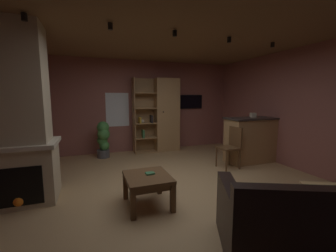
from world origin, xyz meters
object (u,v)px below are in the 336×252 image
Objects in this scene: bookshelf_cabinet at (164,115)px; coffee_table at (148,181)px; tissue_box at (253,115)px; table_book_0 at (150,173)px; potted_floor_plant at (103,139)px; dining_chair at (231,144)px; stone_fireplace at (19,124)px; kitchen_bar_counter at (254,139)px; leather_couch at (304,226)px; wall_mounted_tv at (191,102)px.

coffee_table is (-1.29, -3.07, -0.68)m from bookshelf_cabinet.
coffee_table is (-2.99, -1.31, -0.78)m from tissue_box.
potted_floor_plant reaches higher than table_book_0.
potted_floor_plant is (-2.65, 1.83, -0.02)m from dining_chair.
potted_floor_plant is at bearing 100.04° from table_book_0.
bookshelf_cabinet reaches higher than tissue_box.
coffee_table is 2.91m from potted_floor_plant.
stone_fireplace is 3.80m from bookshelf_cabinet.
potted_floor_plant is at bearing 145.32° from dining_chair.
potted_floor_plant is at bearing -173.42° from bookshelf_cabinet.
kitchen_bar_counter is 12.03× the size of tissue_box.
leather_couch is at bearing -91.06° from bookshelf_cabinet.
stone_fireplace is at bearing -176.15° from dining_chair.
tissue_box is 0.16× the size of wall_mounted_tv.
leather_couch reaches higher than coffee_table.
bookshelf_cabinet is (3.02, 2.30, -0.14)m from stone_fireplace.
tissue_box is 3.43m from leather_couch.
kitchen_bar_counter is at bearing -24.80° from potted_floor_plant.
leather_couch is 1.91× the size of dining_chair.
dining_chair is at bearing 24.88° from table_book_0.
tissue_box is at bearing -69.88° from wall_mounted_tv.
stone_fireplace is 2.86× the size of dining_chair.
leather_couch is 2.30× the size of wall_mounted_tv.
stone_fireplace reaches higher than dining_chair.
dining_chair is (2.20, 1.04, 0.16)m from coffee_table.
stone_fireplace reaches higher than kitchen_bar_counter.
stone_fireplace is 3.99m from dining_chair.
bookshelf_cabinet is at bearing 113.91° from dining_chair.
bookshelf_cabinet is 16.90× the size of table_book_0.
dining_chair is (-0.80, -0.27, -0.62)m from tissue_box.
bookshelf_cabinet reaches higher than dining_chair.
stone_fireplace reaches higher than table_book_0.
bookshelf_cabinet reaches higher than table_book_0.
kitchen_bar_counter is (4.75, 0.49, -0.64)m from stone_fireplace.
kitchen_bar_counter is 11.51× the size of table_book_0.
bookshelf_cabinet is 2.30× the size of dining_chair.
table_book_0 is 0.16× the size of wall_mounted_tv.
table_book_0 is (0.05, 0.04, 0.10)m from coffee_table.
tissue_box is 0.13× the size of dining_chair.
dining_chair is (-0.83, -0.23, -0.02)m from kitchen_bar_counter.
kitchen_bar_counter reaches higher than leather_couch.
stone_fireplace reaches higher than bookshelf_cabinet.
kitchen_bar_counter reaches higher than potted_floor_plant.
bookshelf_cabinet reaches higher than coffee_table.
coffee_table is 0.12m from table_book_0.
leather_couch is (-1.81, -2.77, -0.24)m from kitchen_bar_counter.
table_book_0 is at bearing -155.12° from dining_chair.
dining_chair is at bearing -164.58° from kitchen_bar_counter.
dining_chair is at bearing -91.86° from wall_mounted_tv.
tissue_box is at bearing 18.71° from dining_chair.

